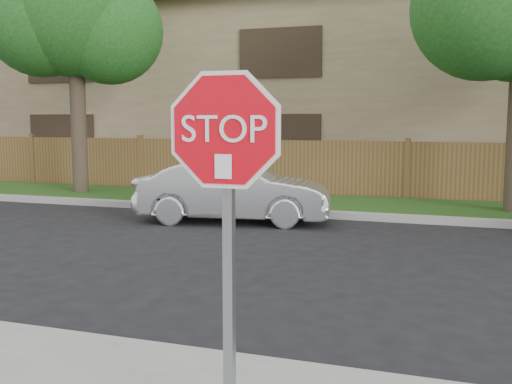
% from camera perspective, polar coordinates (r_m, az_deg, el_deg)
% --- Properties ---
extents(ground, '(90.00, 90.00, 0.00)m').
position_cam_1_polar(ground, '(5.53, 4.01, -16.66)').
color(ground, black).
rests_on(ground, ground).
extents(far_curb, '(70.00, 0.30, 0.15)m').
position_cam_1_polar(far_curb, '(13.29, 12.97, -2.42)').
color(far_curb, gray).
rests_on(far_curb, ground).
extents(grass_strip, '(70.00, 3.00, 0.12)m').
position_cam_1_polar(grass_strip, '(14.92, 13.61, -1.47)').
color(grass_strip, '#1E4714').
rests_on(grass_strip, ground).
extents(fence, '(70.00, 0.12, 1.60)m').
position_cam_1_polar(fence, '(16.41, 14.18, 1.88)').
color(fence, brown).
rests_on(fence, ground).
extents(apartment_building, '(35.20, 9.20, 7.20)m').
position_cam_1_polar(apartment_building, '(21.98, 15.59, 10.21)').
color(apartment_building, '#8D7558').
rests_on(apartment_building, ground).
extents(tree_left, '(4.80, 3.90, 7.78)m').
position_cam_1_polar(tree_left, '(17.98, -17.11, 16.36)').
color(tree_left, '#382B21').
rests_on(tree_left, ground).
extents(stop_sign, '(1.01, 0.13, 2.55)m').
position_cam_1_polar(stop_sign, '(3.70, -2.88, 0.94)').
color(stop_sign, gray).
rests_on(stop_sign, sidewalk_near).
extents(sedan_left, '(4.28, 2.11, 1.35)m').
position_cam_1_polar(sedan_left, '(12.80, -2.13, 0.11)').
color(sedan_left, silver).
rests_on(sedan_left, ground).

